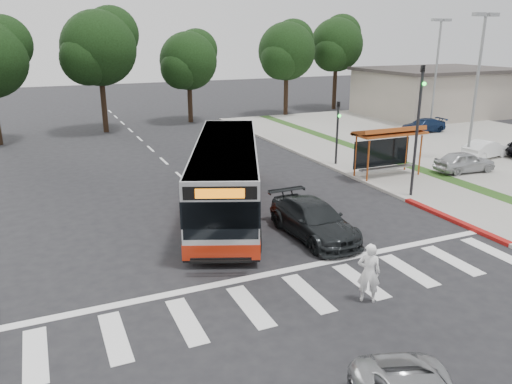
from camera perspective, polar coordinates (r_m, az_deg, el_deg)
ground at (r=20.30m, az=-1.02°, el=-5.20°), size 140.00×140.00×0.00m
sidewalk_east at (r=32.11m, az=11.67°, el=3.14°), size 4.00×40.00×0.12m
curb_east at (r=31.02m, az=8.64°, el=2.82°), size 0.30×40.00×0.15m
curb_east_red at (r=23.59m, az=21.63°, el=-2.98°), size 0.32×6.00×0.15m
parking_lot at (r=41.45m, az=23.81°, el=5.20°), size 18.00×36.00×0.10m
commercial_building at (r=54.40m, az=19.94°, el=10.55°), size 14.00×10.00×4.40m
building_roof_cap at (r=54.21m, az=20.20°, el=13.01°), size 14.60×10.60×0.30m
crosswalk_ladder at (r=16.26m, az=5.96°, el=-11.40°), size 18.00×2.60×0.01m
bus_shelter at (r=29.25m, az=14.88°, el=6.12°), size 4.20×1.60×2.86m
traffic_signal_ne_tall at (r=25.51m, az=18.03°, el=7.73°), size 0.18×0.37×6.50m
traffic_signal_ne_short at (r=31.23m, az=9.30°, el=7.41°), size 0.18×0.37×4.00m
lot_light_front at (r=34.37m, az=24.13°, el=12.83°), size 1.90×0.35×9.01m
lot_light_mid at (r=45.67m, az=20.02°, el=14.09°), size 1.90×0.35×9.01m
tree_ne_a at (r=51.00m, az=3.57°, el=15.87°), size 6.16×5.74×9.30m
tree_ne_b at (r=56.21m, az=9.23°, el=16.37°), size 6.16×5.74×10.02m
tree_north_a at (r=43.68m, az=-17.45°, el=15.56°), size 6.60×6.15×10.17m
tree_north_b at (r=47.30m, az=-7.67°, el=14.74°), size 5.72×5.33×8.43m
transit_bus at (r=22.91m, az=-3.41°, el=1.69°), size 7.19×12.49×3.20m
pedestrian at (r=15.70m, az=12.77°, el=-8.98°), size 0.83×0.77×1.91m
dark_sedan at (r=20.26m, az=6.60°, el=-3.17°), size 2.13×5.02×1.44m
parked_car_0 at (r=31.83m, az=22.73°, el=3.22°), size 3.77×1.79×1.24m
parked_car_1 at (r=36.17m, az=24.81°, el=4.49°), size 3.70×1.72×1.17m
parked_car_3 at (r=43.99m, az=18.56°, el=7.23°), size 3.95×1.81×1.12m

